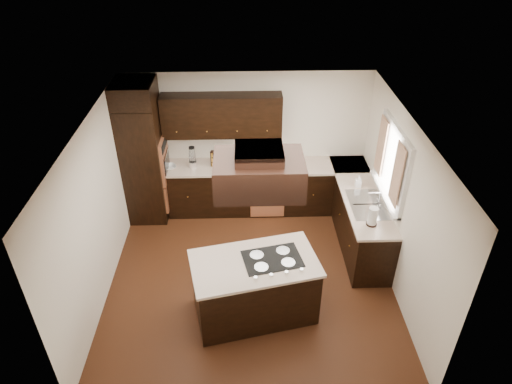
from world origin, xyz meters
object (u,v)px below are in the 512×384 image
oven_column (144,163)px  range_hood (259,174)px  spice_rack (220,159)px  island (255,289)px

oven_column → range_hood: range_hood is taller
range_hood → spice_rack: bearing=103.9°
range_hood → spice_rack: 2.66m
oven_column → island: size_ratio=1.34×
island → range_hood: 1.73m
island → range_hood: range_hood is taller
range_hood → spice_rack: (-0.58, 2.35, -1.10)m
island → range_hood: bearing=56.6°
island → range_hood: size_ratio=1.50×
range_hood → spice_rack: size_ratio=3.13×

